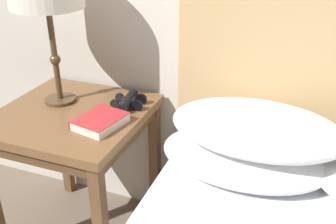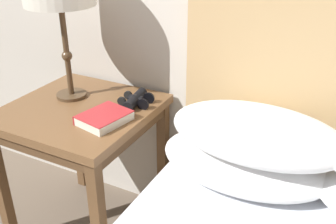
% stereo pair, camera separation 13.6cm
% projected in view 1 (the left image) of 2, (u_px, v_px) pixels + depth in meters
% --- Properties ---
extents(nightstand, '(0.58, 0.58, 0.65)m').
position_uv_depth(nightstand, '(73.00, 130.00, 1.62)').
color(nightstand, brown).
rests_on(nightstand, ground_plane).
extents(book_on_nightstand, '(0.18, 0.21, 0.04)m').
position_uv_depth(book_on_nightstand, '(100.00, 121.00, 1.47)').
color(book_on_nightstand, silver).
rests_on(book_on_nightstand, nightstand).
extents(binoculars_pair, '(0.15, 0.16, 0.05)m').
position_uv_depth(binoculars_pair, '(128.00, 101.00, 1.62)').
color(binoculars_pair, black).
rests_on(binoculars_pair, nightstand).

